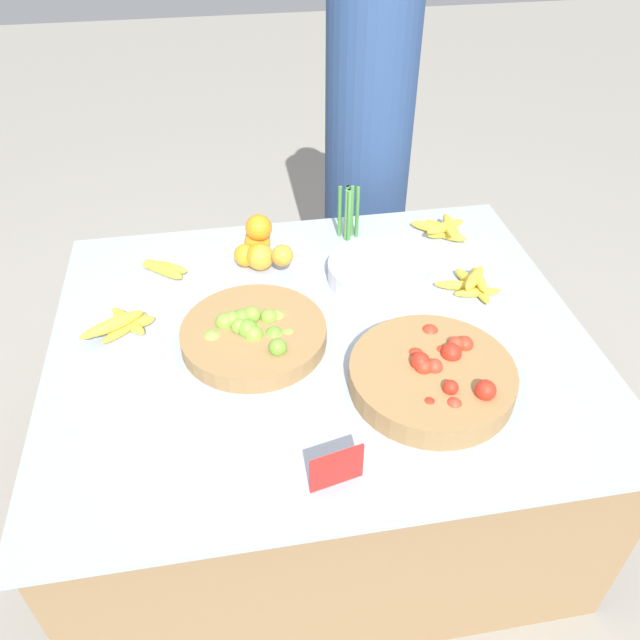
# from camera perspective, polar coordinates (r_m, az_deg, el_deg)

# --- Properties ---
(ground_plane) EXTENTS (12.00, 12.00, 0.00)m
(ground_plane) POSITION_cam_1_polar(r_m,az_deg,el_deg) (2.15, -0.00, -14.40)
(ground_plane) COLOR gray
(market_table) EXTENTS (1.42, 1.18, 0.64)m
(market_table) POSITION_cam_1_polar(r_m,az_deg,el_deg) (1.90, -0.00, -8.68)
(market_table) COLOR olive
(market_table) RESTS_ON ground_plane
(lime_bowl) EXTENTS (0.38, 0.38, 0.08)m
(lime_bowl) POSITION_cam_1_polar(r_m,az_deg,el_deg) (1.64, -6.09, -1.31)
(lime_bowl) COLOR olive
(lime_bowl) RESTS_ON market_table
(tomato_basket) EXTENTS (0.40, 0.40, 0.10)m
(tomato_basket) POSITION_cam_1_polar(r_m,az_deg,el_deg) (1.53, 10.29, -5.10)
(tomato_basket) COLOR olive
(tomato_basket) RESTS_ON market_table
(orange_pile) EXTENTS (0.17, 0.22, 0.14)m
(orange_pile) POSITION_cam_1_polar(r_m,az_deg,el_deg) (1.91, -5.59, 6.48)
(orange_pile) COLOR orange
(orange_pile) RESTS_ON market_table
(metal_bowl) EXTENTS (0.29, 0.29, 0.06)m
(metal_bowl) POSITION_cam_1_polar(r_m,az_deg,el_deg) (1.85, 5.21, 4.45)
(metal_bowl) COLOR silver
(metal_bowl) RESTS_ON market_table
(price_sign) EXTENTS (0.12, 0.03, 0.10)m
(price_sign) POSITION_cam_1_polar(r_m,az_deg,el_deg) (1.31, 1.54, -13.41)
(price_sign) COLOR red
(price_sign) RESTS_ON market_table
(veg_bundle) EXTENTS (0.07, 0.05, 0.18)m
(veg_bundle) POSITION_cam_1_polar(r_m,az_deg,el_deg) (2.02, 2.61, 9.72)
(veg_bundle) COLOR #4C8E42
(veg_bundle) RESTS_ON market_table
(banana_bunch_front_right) EXTENTS (0.15, 0.13, 0.03)m
(banana_bunch_front_right) POSITION_cam_1_polar(r_m,az_deg,el_deg) (1.94, -14.09, 4.62)
(banana_bunch_front_right) COLOR gold
(banana_bunch_front_right) RESTS_ON market_table
(banana_bunch_front_left) EXTENTS (0.19, 0.17, 0.06)m
(banana_bunch_front_left) POSITION_cam_1_polar(r_m,az_deg,el_deg) (1.86, 13.78, 3.24)
(banana_bunch_front_left) COLOR gold
(banana_bunch_front_left) RESTS_ON market_table
(banana_bunch_middle_right) EXTENTS (0.20, 0.16, 0.06)m
(banana_bunch_middle_right) POSITION_cam_1_polar(r_m,az_deg,el_deg) (1.74, -17.69, -0.36)
(banana_bunch_middle_right) COLOR gold
(banana_bunch_middle_right) RESTS_ON market_table
(banana_bunch_front_center) EXTENTS (0.17, 0.16, 0.06)m
(banana_bunch_front_center) POSITION_cam_1_polar(r_m,az_deg,el_deg) (2.09, 11.18, 8.13)
(banana_bunch_front_center) COLOR gold
(banana_bunch_front_center) RESTS_ON market_table
(vendor_person) EXTENTS (0.32, 0.32, 1.52)m
(vendor_person) POSITION_cam_1_polar(r_m,az_deg,el_deg) (2.44, 4.36, 14.47)
(vendor_person) COLOR navy
(vendor_person) RESTS_ON ground_plane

